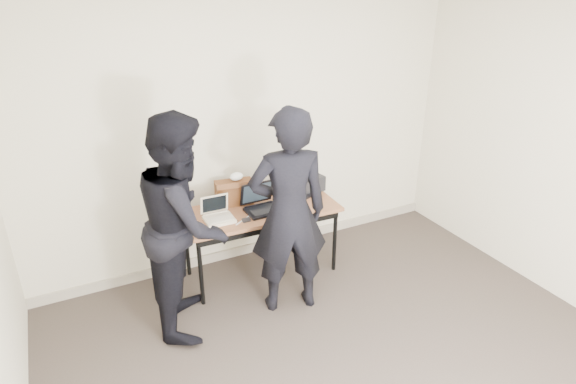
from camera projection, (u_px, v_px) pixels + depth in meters
room at (391, 232)px, 2.93m from camera, size 4.60×4.60×2.80m
desk at (261, 215)px, 4.66m from camera, size 1.52×0.71×0.72m
laptop_beige at (218, 215)px, 4.42m from camera, size 0.27×0.26×0.21m
laptop_center at (261, 204)px, 4.61m from camera, size 0.34×0.33×0.26m
laptop_right at (297, 190)px, 4.94m from camera, size 0.40×0.39×0.23m
leather_satchel at (234, 192)px, 4.70m from camera, size 0.38×0.23×0.25m
tissue at (236, 176)px, 4.65m from camera, size 0.13×0.10×0.08m
equipment_box at (309, 183)px, 5.02m from camera, size 0.31×0.28×0.16m
power_brick at (246, 220)px, 4.40m from camera, size 0.07×0.05×0.03m
cables at (265, 208)px, 4.66m from camera, size 1.15×0.46×0.01m
person_typist at (289, 213)px, 4.08m from camera, size 0.76×0.59×1.87m
person_observer at (184, 223)px, 3.92m from camera, size 0.97×1.09×1.87m
baseboard at (254, 247)px, 5.29m from camera, size 4.50×0.03×0.10m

